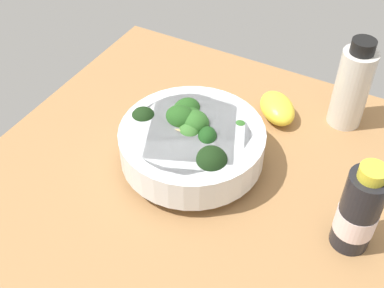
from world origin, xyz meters
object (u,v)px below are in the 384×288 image
Objects in this scene: bottle_tall at (352,86)px; bottle_short at (359,212)px; bowl_of_broccoli at (192,142)px; lemon_wedge at (277,108)px.

bottle_tall reaches higher than bottle_short.
bottle_tall is 1.12× the size of bottle_short.
lemon_wedge is at bearing 155.47° from bowl_of_broccoli.
bowl_of_broccoli is 1.56× the size of bottle_short.
bowl_of_broccoli is at bearing -40.47° from bottle_tall.
bottle_short is (18.94, 17.63, 4.12)cm from lemon_wedge.
bowl_of_broccoli is 2.67× the size of lemon_wedge.
bottle_tall is 24.57cm from bottle_short.
bottle_tall is (-4.44, 10.18, 5.28)cm from lemon_wedge.
lemon_wedge is at bearing -66.43° from bottle_tall.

